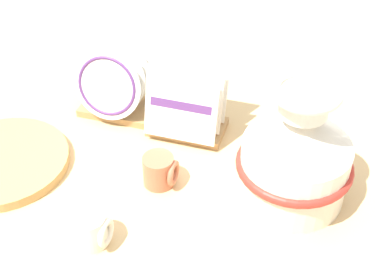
{
  "coord_description": "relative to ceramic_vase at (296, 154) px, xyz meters",
  "views": [
    {
      "loc": [
        0.3,
        -0.99,
        1.7
      ],
      "look_at": [
        0.0,
        0.0,
        0.85
      ],
      "focal_mm": 50.0,
      "sensor_mm": 36.0,
      "label": 1
    }
  ],
  "objects": [
    {
      "name": "mug_terracotta_glaze",
      "position": [
        -0.32,
        -0.06,
        -0.09
      ],
      "size": [
        0.09,
        0.08,
        0.08
      ],
      "color": "#B76647",
      "rests_on": "display_table"
    },
    {
      "name": "wicker_charger_stack",
      "position": [
        -0.74,
        -0.12,
        -0.12
      ],
      "size": [
        0.35,
        0.35,
        0.03
      ],
      "color": "tan",
      "rests_on": "display_table"
    },
    {
      "name": "dish_rack_square_plates",
      "position": [
        -0.32,
        0.17,
        -0.06
      ],
      "size": [
        0.21,
        0.16,
        0.22
      ],
      "color": "tan",
      "rests_on": "display_table"
    },
    {
      "name": "dish_rack_round_plates",
      "position": [
        -0.55,
        0.19,
        -0.04
      ],
      "size": [
        0.21,
        0.17,
        0.22
      ],
      "color": "tan",
      "rests_on": "display_table"
    },
    {
      "name": "display_table",
      "position": [
        -0.26,
        0.02,
        -0.22
      ],
      "size": [
        1.38,
        0.9,
        0.74
      ],
      "color": "tan",
      "rests_on": "ground_plane"
    },
    {
      "name": "mug_cream_glaze",
      "position": [
        -0.4,
        -0.28,
        -0.09
      ],
      "size": [
        0.09,
        0.08,
        0.08
      ],
      "color": "silver",
      "rests_on": "display_table"
    },
    {
      "name": "ceramic_vase",
      "position": [
        0.0,
        0.0,
        0.0
      ],
      "size": [
        0.28,
        0.28,
        0.32
      ],
      "color": "silver",
      "rests_on": "display_table"
    }
  ]
}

